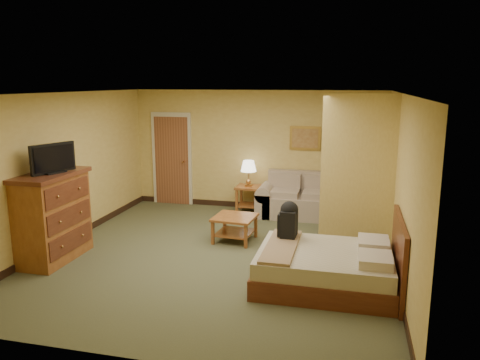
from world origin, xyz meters
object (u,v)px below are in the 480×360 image
(loveseat, at_px, (301,202))
(coffee_table, at_px, (235,223))
(bed, at_px, (330,267))
(dresser, at_px, (52,216))

(loveseat, xyz_separation_m, coffee_table, (-0.97, -1.82, 0.02))
(loveseat, height_order, bed, bed)
(bed, bearing_deg, dresser, -179.82)
(loveseat, height_order, coffee_table, loveseat)
(coffee_table, bearing_deg, bed, -41.05)
(loveseat, relative_size, coffee_table, 2.41)
(loveseat, bearing_deg, dresser, -136.66)
(loveseat, xyz_separation_m, bed, (0.76, -3.33, -0.02))
(loveseat, height_order, dresser, dresser)
(bed, bearing_deg, loveseat, 102.87)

